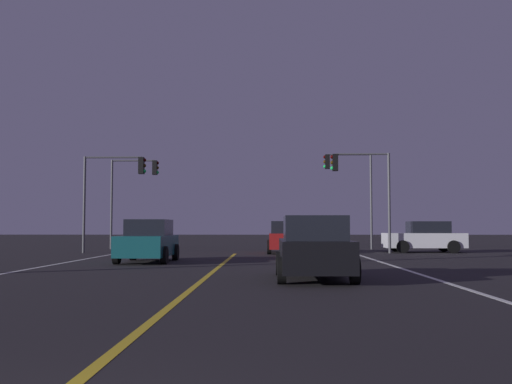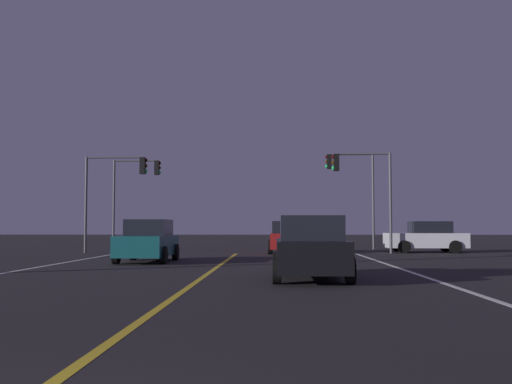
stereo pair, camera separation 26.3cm
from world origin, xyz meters
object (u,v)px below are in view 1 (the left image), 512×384
object	(u,v)px
traffic_light_far_right	(349,179)
car_oncoming	(148,241)
car_ahead_far	(286,238)
traffic_light_far_left	(134,183)
traffic_light_near_right	(361,179)
car_lead_same_lane	(314,249)
car_crossing_side	(425,237)
traffic_light_near_left	(115,181)

from	to	relation	value
traffic_light_far_right	car_oncoming	bearing A→B (deg)	53.49
car_oncoming	car_ahead_far	size ratio (longest dim) A/B	1.00
traffic_light_far_left	traffic_light_far_right	bearing A→B (deg)	0.00
traffic_light_near_right	traffic_light_far_right	xyz separation A→B (m)	(0.14, 5.50, 0.43)
traffic_light_far_right	traffic_light_near_right	bearing A→B (deg)	88.55
car_lead_same_lane	traffic_light_far_right	size ratio (longest dim) A/B	0.72
car_crossing_side	car_lead_same_lane	distance (m)	18.30
car_lead_same_lane	traffic_light_far_left	size ratio (longest dim) A/B	0.76
car_ahead_far	traffic_light_far_left	bearing A→B (deg)	61.14
traffic_light_near_right	car_lead_same_lane	bearing A→B (deg)	76.63
traffic_light_near_left	traffic_light_far_left	size ratio (longest dim) A/B	0.92
car_oncoming	traffic_light_near_left	distance (m)	9.08
traffic_light_near_left	traffic_light_far_left	xyz separation A→B (m)	(-0.23, 5.50, 0.28)
car_oncoming	traffic_light_far_right	xyz separation A→B (m)	(9.86, 13.32, 3.58)
traffic_light_near_left	car_ahead_far	bearing A→B (deg)	1.90
traffic_light_far_right	car_crossing_side	bearing A→B (deg)	129.91
car_lead_same_lane	traffic_light_far_left	bearing A→B (deg)	24.85
car_ahead_far	traffic_light_far_right	xyz separation A→B (m)	(4.11, 5.20, 3.58)
traffic_light_near_right	traffic_light_far_right	bearing A→B (deg)	-91.45
car_oncoming	car_ahead_far	bearing A→B (deg)	144.70
car_crossing_side	traffic_light_near_left	size ratio (longest dim) A/B	0.83
traffic_light_far_left	traffic_light_near_left	bearing A→B (deg)	-87.63
car_crossing_side	car_ahead_far	bearing A→B (deg)	7.23
car_crossing_side	car_lead_same_lane	bearing A→B (deg)	66.31
traffic_light_far_left	traffic_light_near_right	bearing A→B (deg)	-22.32
car_crossing_side	traffic_light_near_left	xyz separation A→B (m)	(-16.84, -1.27, 3.06)
traffic_light_near_right	car_ahead_far	bearing A→B (deg)	-4.38
car_oncoming	traffic_light_far_left	bearing A→B (deg)	-164.59
car_crossing_side	traffic_light_near_right	world-z (taller)	traffic_light_near_right
car_crossing_side	traffic_light_near_left	bearing A→B (deg)	4.33
car_lead_same_lane	traffic_light_near_left	bearing A→B (deg)	31.50
car_crossing_side	car_oncoming	distance (m)	16.19
car_lead_same_lane	traffic_light_far_right	world-z (taller)	traffic_light_far_right
car_ahead_far	traffic_light_near_right	size ratio (longest dim) A/B	0.81
traffic_light_near_left	traffic_light_far_right	xyz separation A→B (m)	(13.31, 5.50, 0.52)
car_lead_same_lane	traffic_light_near_left	size ratio (longest dim) A/B	0.83
traffic_light_near_right	traffic_light_near_left	world-z (taller)	traffic_light_near_right
traffic_light_near_right	traffic_light_far_left	distance (m)	14.48
car_oncoming	car_ahead_far	world-z (taller)	same
traffic_light_far_right	traffic_light_far_left	size ratio (longest dim) A/B	1.06
car_lead_same_lane	car_ahead_far	bearing A→B (deg)	1.05
car_crossing_side	traffic_light_near_right	distance (m)	5.00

